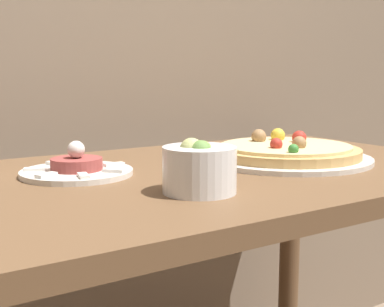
{
  "coord_description": "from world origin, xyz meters",
  "views": [
    {
      "loc": [
        -0.55,
        -0.51,
        0.94
      ],
      "look_at": [
        -0.01,
        0.31,
        0.79
      ],
      "focal_mm": 50.0,
      "sensor_mm": 36.0,
      "label": 1
    }
  ],
  "objects": [
    {
      "name": "dining_table",
      "position": [
        0.0,
        0.34,
        0.64
      ],
      "size": [
        1.23,
        0.69,
        0.75
      ],
      "color": "brown",
      "rests_on": "ground_plane"
    },
    {
      "name": "pizza_plate",
      "position": [
        0.25,
        0.33,
        0.77
      ],
      "size": [
        0.37,
        0.37,
        0.06
      ],
      "color": "silver",
      "rests_on": "dining_table"
    },
    {
      "name": "tartare_plate",
      "position": [
        -0.19,
        0.43,
        0.76
      ],
      "size": [
        0.21,
        0.21,
        0.06
      ],
      "color": "silver",
      "rests_on": "dining_table"
    },
    {
      "name": "small_bowl",
      "position": [
        -0.08,
        0.18,
        0.79
      ],
      "size": [
        0.12,
        0.12,
        0.09
      ],
      "color": "white",
      "rests_on": "dining_table"
    }
  ]
}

